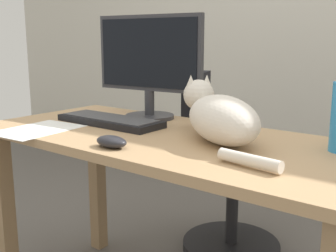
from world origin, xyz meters
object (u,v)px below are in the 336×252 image
object	(u,v)px
keyboard	(110,121)
computer_mouse	(111,142)
cat	(220,116)
office_chair	(223,178)
monitor	(149,63)

from	to	relation	value
keyboard	computer_mouse	distance (m)	0.36
keyboard	cat	xyz separation A→B (m)	(0.48, 0.02, 0.07)
cat	computer_mouse	size ratio (longest dim) A/B	4.61
office_chair	monitor	world-z (taller)	monitor
cat	computer_mouse	world-z (taller)	cat
monitor	cat	distance (m)	0.49
office_chair	keyboard	xyz separation A→B (m)	(-0.16, -0.60, 0.36)
office_chair	keyboard	bearing A→B (deg)	-104.55
office_chair	cat	distance (m)	0.79
office_chair	cat	world-z (taller)	cat
monitor	computer_mouse	distance (m)	0.53
computer_mouse	office_chair	bearing A→B (deg)	96.98
cat	keyboard	bearing A→B (deg)	-178.01
computer_mouse	monitor	bearing A→B (deg)	116.60
monitor	computer_mouse	world-z (taller)	monitor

